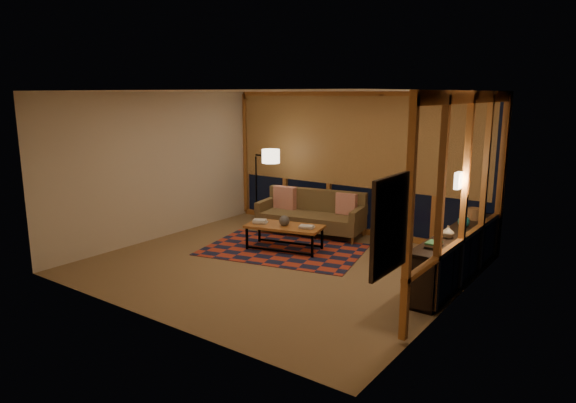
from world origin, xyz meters
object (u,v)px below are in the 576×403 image
Objects in this scene: bookshelf at (456,255)px; sofa at (311,213)px; floor_lamp at (256,187)px; coffee_table at (285,238)px.

sofa is at bearing 165.16° from bookshelf.
floor_lamp is 0.56× the size of bookshelf.
sofa is 3.16m from bookshelf.
coffee_table is 0.82× the size of floor_lamp.
sofa is 1.25× the size of floor_lamp.
sofa is 1.53× the size of coffee_table.
bookshelf is (3.05, -0.81, -0.05)m from sofa.
coffee_table is 0.46× the size of bookshelf.
sofa is 1.14m from coffee_table.
bookshelf is (2.87, 0.30, 0.14)m from coffee_table.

